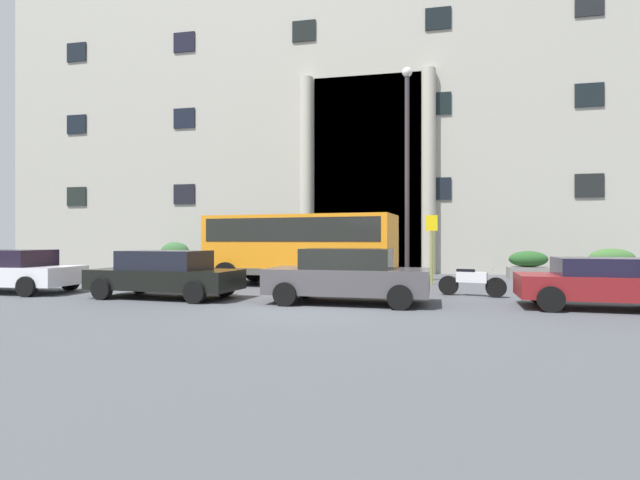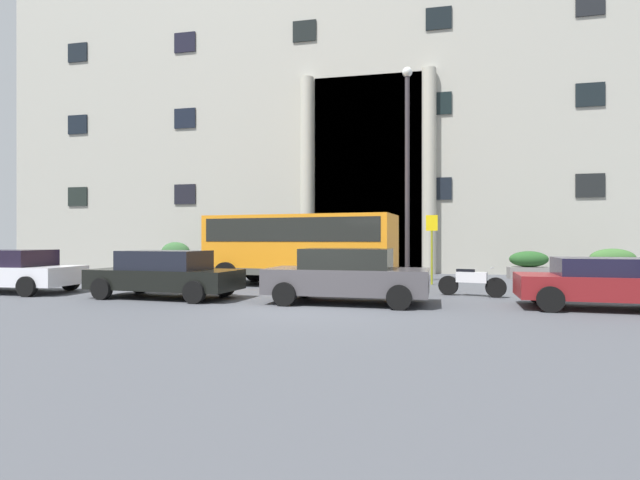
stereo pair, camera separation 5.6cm
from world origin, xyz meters
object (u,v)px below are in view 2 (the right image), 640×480
object	(u,v)px
hedge_planter_west	(347,263)
lamppost_plaza_centre	(407,159)
scooter_by_planter	(470,281)
orange_minibus	(300,243)
hedge_planter_far_west	(529,265)
hedge_planter_entrance_right	(176,258)
motorcycle_far_end	(185,277)
motorcycle_near_kerb	(334,280)
bus_stop_sign	(432,242)
hedge_planter_entrance_left	(252,261)
parked_estate_mid	(603,282)
parked_sedan_second	(165,274)
hedge_planter_east	(613,265)
parked_coupe_end	(347,275)
parked_compact_extra	(9,270)

from	to	relation	value
hedge_planter_west	lamppost_plaza_centre	world-z (taller)	lamppost_plaza_centre
scooter_by_planter	lamppost_plaza_centre	size ratio (longest dim) A/B	0.23
orange_minibus	hedge_planter_far_west	world-z (taller)	orange_minibus
hedge_planter_entrance_right	motorcycle_far_end	world-z (taller)	hedge_planter_entrance_right
motorcycle_near_kerb	motorcycle_far_end	xyz separation A→B (m)	(-5.15, 0.11, 0.00)
bus_stop_sign	scooter_by_planter	size ratio (longest dim) A/B	1.36
hedge_planter_entrance_left	parked_estate_mid	distance (m)	15.52
parked_sedan_second	orange_minibus	bearing A→B (deg)	61.20
hedge_planter_far_west	motorcycle_far_end	world-z (taller)	hedge_planter_far_west
hedge_planter_east	hedge_planter_entrance_right	bearing A→B (deg)	179.34
bus_stop_sign	parked_sedan_second	distance (m)	9.85
hedge_planter_entrance_left	hedge_planter_west	distance (m)	4.68
hedge_planter_east	motorcycle_far_end	distance (m)	17.31
orange_minibus	parked_estate_mid	bearing A→B (deg)	-19.97
bus_stop_sign	lamppost_plaza_centre	size ratio (longest dim) A/B	0.31
hedge_planter_entrance_right	parked_coupe_end	distance (m)	14.24
hedge_planter_entrance_left	scooter_by_planter	world-z (taller)	hedge_planter_entrance_left
hedge_planter_far_west	lamppost_plaza_centre	distance (m)	7.39
hedge_planter_entrance_right	parked_estate_mid	bearing A→B (deg)	-29.53
hedge_planter_west	parked_compact_extra	xyz separation A→B (m)	(-9.64, -9.43, 0.13)
parked_compact_extra	hedge_planter_entrance_right	bearing A→B (deg)	84.23
hedge_planter_entrance_right	parked_sedan_second	bearing A→B (deg)	-62.59
parked_sedan_second	parked_estate_mid	bearing A→B (deg)	5.34
hedge_planter_east	motorcycle_near_kerb	xyz separation A→B (m)	(-10.54, -7.42, -0.19)
parked_compact_extra	scooter_by_planter	world-z (taller)	parked_compact_extra
hedge_planter_west	parked_estate_mid	size ratio (longest dim) A/B	0.35
bus_stop_sign	parked_estate_mid	world-z (taller)	bus_stop_sign
hedge_planter_far_west	parked_estate_mid	world-z (taller)	parked_estate_mid
hedge_planter_entrance_right	motorcycle_near_kerb	size ratio (longest dim) A/B	0.83
hedge_planter_west	lamppost_plaza_centre	size ratio (longest dim) A/B	0.16
orange_minibus	hedge_planter_entrance_left	bearing A→B (deg)	133.71
parked_compact_extra	lamppost_plaza_centre	distance (m)	14.71
hedge_planter_entrance_right	hedge_planter_west	size ratio (longest dim) A/B	1.16
parked_compact_extra	hedge_planter_east	bearing A→B (deg)	22.31
hedge_planter_far_west	motorcycle_near_kerb	size ratio (longest dim) A/B	0.87
orange_minibus	bus_stop_sign	distance (m)	5.03
hedge_planter_west	scooter_by_planter	size ratio (longest dim) A/B	0.72
parked_compact_extra	scooter_by_planter	bearing A→B (deg)	6.77
parked_estate_mid	lamppost_plaza_centre	xyz separation A→B (m)	(-4.95, 6.48, 4.29)
scooter_by_planter	hedge_planter_entrance_right	bearing A→B (deg)	168.35
hedge_planter_far_west	parked_compact_extra	world-z (taller)	parked_compact_extra
motorcycle_near_kerb	hedge_planter_west	bearing A→B (deg)	111.74
motorcycle_far_end	scooter_by_planter	bearing A→B (deg)	5.11
hedge_planter_far_west	parked_compact_extra	distance (m)	20.05
parked_estate_mid	motorcycle_near_kerb	distance (m)	7.32
parked_estate_mid	motorcycle_far_end	world-z (taller)	parked_estate_mid
hedge_planter_far_west	parked_compact_extra	size ratio (longest dim) A/B	0.37
bus_stop_sign	motorcycle_far_end	world-z (taller)	bus_stop_sign
bus_stop_sign	parked_compact_extra	bearing A→B (deg)	-157.01
parked_coupe_end	hedge_planter_entrance_left	bearing A→B (deg)	125.16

